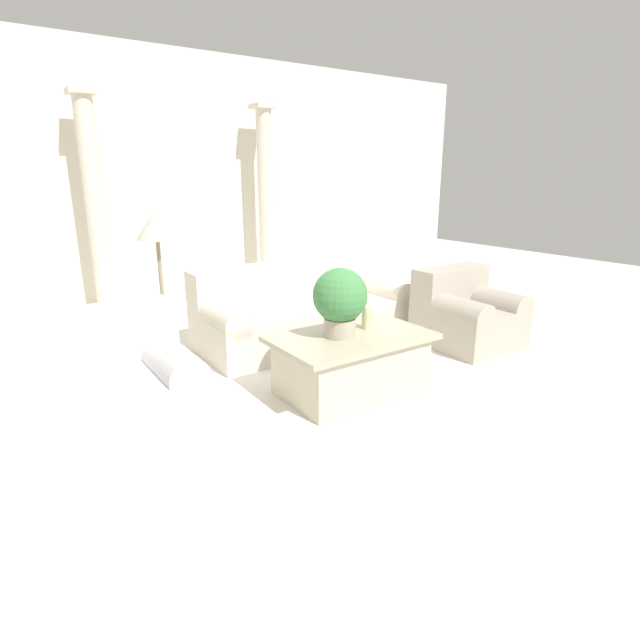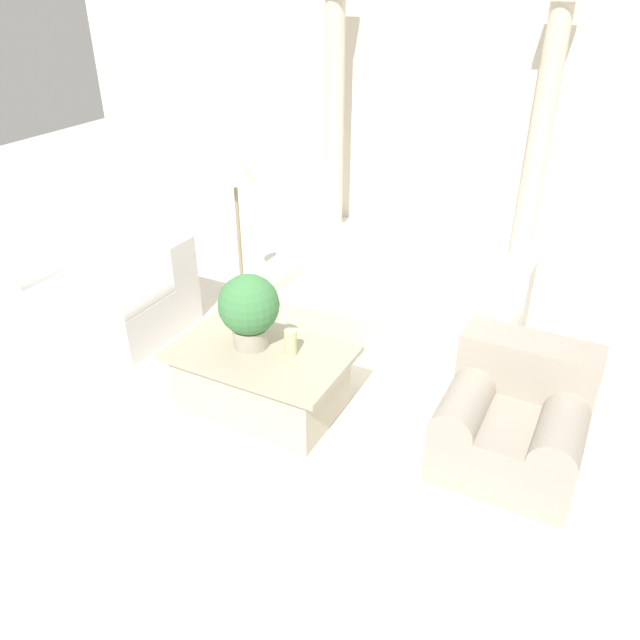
% 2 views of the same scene
% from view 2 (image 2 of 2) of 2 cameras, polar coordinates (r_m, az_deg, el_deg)
% --- Properties ---
extents(ground_plane, '(16.00, 16.00, 0.00)m').
position_cam_2_polar(ground_plane, '(4.94, -1.98, -4.62)').
color(ground_plane, silver).
extents(wall_back, '(10.00, 0.06, 3.20)m').
position_cam_2_polar(wall_back, '(7.21, 11.40, 19.82)').
color(wall_back, silver).
rests_on(wall_back, ground_plane).
extents(sofa_long, '(2.20, 0.92, 0.79)m').
position_cam_2_polar(sofa_long, '(5.26, 5.99, 1.59)').
color(sofa_long, beige).
rests_on(sofa_long, ground_plane).
extents(loveseat, '(1.41, 0.92, 0.79)m').
position_cam_2_polar(loveseat, '(5.79, -18.92, 2.91)').
color(loveseat, silver).
rests_on(loveseat, ground_plane).
extents(coffee_table, '(1.22, 0.77, 0.48)m').
position_cam_2_polar(coffee_table, '(4.45, -5.33, -5.33)').
color(coffee_table, beige).
rests_on(coffee_table, ground_plane).
extents(potted_plant, '(0.42, 0.42, 0.53)m').
position_cam_2_polar(potted_plant, '(4.23, -6.52, 1.09)').
color(potted_plant, '#B2A893').
rests_on(potted_plant, coffee_table).
extents(pillar_candle, '(0.09, 0.09, 0.18)m').
position_cam_2_polar(pillar_candle, '(4.22, -2.71, -2.05)').
color(pillar_candle, beige).
rests_on(pillar_candle, coffee_table).
extents(floor_lamp, '(0.34, 0.34, 1.41)m').
position_cam_2_polar(floor_lamp, '(5.56, -7.77, 12.52)').
color(floor_lamp, gray).
rests_on(floor_lamp, ground_plane).
extents(column_left, '(0.30, 0.30, 2.57)m').
position_cam_2_polar(column_left, '(7.29, 1.31, 18.14)').
color(column_left, beige).
rests_on(column_left, ground_plane).
extents(column_right, '(0.30, 0.30, 2.57)m').
position_cam_2_polar(column_right, '(6.64, 19.42, 15.36)').
color(column_right, beige).
rests_on(column_right, ground_plane).
extents(armchair, '(0.86, 0.86, 0.76)m').
position_cam_2_polar(armchair, '(4.15, 17.36, -8.41)').
color(armchair, '#ADA393').
rests_on(armchair, ground_plane).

